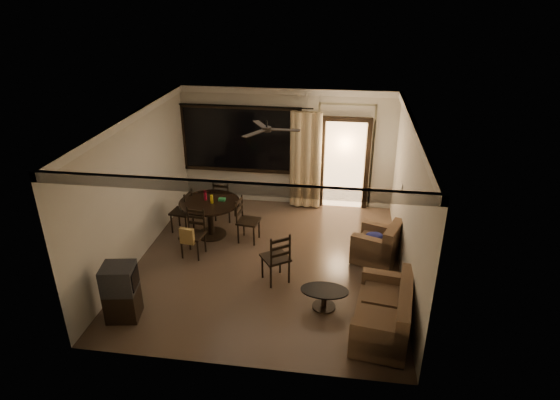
% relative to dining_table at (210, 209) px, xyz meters
% --- Properties ---
extents(ground, '(5.50, 5.50, 0.00)m').
position_rel_dining_table_xyz_m(ground, '(1.38, -0.88, -0.62)').
color(ground, '#7F6651').
rests_on(ground, ground).
extents(room_shell, '(5.50, 6.70, 5.50)m').
position_rel_dining_table_xyz_m(room_shell, '(1.97, 0.89, 1.21)').
color(room_shell, beige).
rests_on(room_shell, ground).
extents(dining_table, '(1.26, 1.26, 1.01)m').
position_rel_dining_table_xyz_m(dining_table, '(0.00, 0.00, 0.00)').
color(dining_table, black).
rests_on(dining_table, ground).
extents(dining_chair_west, '(0.47, 0.47, 0.95)m').
position_rel_dining_table_xyz_m(dining_chair_west, '(-0.66, 0.11, -0.34)').
color(dining_chair_west, black).
rests_on(dining_chair_west, ground).
extents(dining_chair_east, '(0.47, 0.47, 0.95)m').
position_rel_dining_table_xyz_m(dining_chair_east, '(0.83, -0.11, -0.34)').
color(dining_chair_east, black).
rests_on(dining_chair_east, ground).
extents(dining_chair_south, '(0.47, 0.52, 0.95)m').
position_rel_dining_table_xyz_m(dining_chair_south, '(-0.12, -0.85, -0.32)').
color(dining_chair_south, black).
rests_on(dining_chair_south, ground).
extents(dining_chair_north, '(0.47, 0.47, 0.95)m').
position_rel_dining_table_xyz_m(dining_chair_north, '(0.10, 0.78, -0.34)').
color(dining_chair_north, black).
rests_on(dining_chair_north, ground).
extents(tv_cabinet, '(0.57, 0.53, 0.96)m').
position_rel_dining_table_xyz_m(tv_cabinet, '(-0.64, -2.83, -0.14)').
color(tv_cabinet, black).
rests_on(tv_cabinet, ground).
extents(sofa, '(1.01, 1.61, 0.80)m').
position_rel_dining_table_xyz_m(sofa, '(3.49, -2.59, -0.30)').
color(sofa, '#452C20').
rests_on(sofa, ground).
extents(armchair, '(1.01, 1.01, 0.79)m').
position_rel_dining_table_xyz_m(armchair, '(3.48, -0.53, -0.29)').
color(armchair, '#452C20').
rests_on(armchair, ground).
extents(coffee_table, '(0.79, 0.48, 0.35)m').
position_rel_dining_table_xyz_m(coffee_table, '(2.53, -2.13, -0.39)').
color(coffee_table, black).
rests_on(coffee_table, ground).
extents(side_chair, '(0.62, 0.62, 1.00)m').
position_rel_dining_table_xyz_m(side_chair, '(1.62, -1.48, -0.32)').
color(side_chair, black).
rests_on(side_chair, ground).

